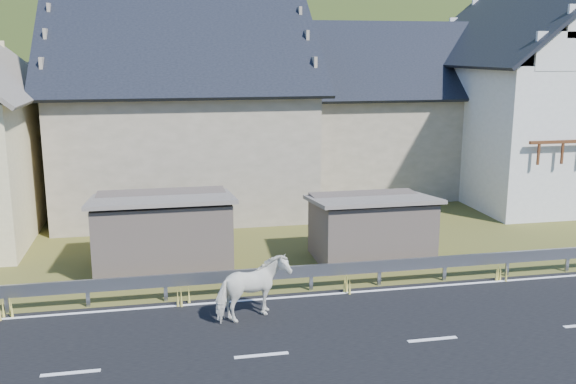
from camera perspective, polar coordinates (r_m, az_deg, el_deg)
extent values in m
plane|color=#394113|center=(14.51, -2.37, -14.45)|extent=(160.00, 160.00, 0.00)
cube|color=black|center=(14.50, -2.37, -14.38)|extent=(60.00, 7.00, 0.04)
cube|color=silver|center=(14.49, -2.37, -14.29)|extent=(60.00, 6.60, 0.01)
cube|color=#93969B|center=(17.63, -4.30, -7.42)|extent=(28.00, 0.08, 0.34)
cube|color=#93969B|center=(18.07, -23.76, -8.77)|extent=(0.10, 0.06, 0.70)
cube|color=#93969B|center=(17.73, -17.37, -8.66)|extent=(0.10, 0.06, 0.70)
cube|color=#93969B|center=(17.62, -10.83, -8.43)|extent=(0.10, 0.06, 0.70)
cube|color=#93969B|center=(17.73, -4.29, -8.10)|extent=(0.10, 0.06, 0.70)
cube|color=#93969B|center=(18.07, 2.07, -7.68)|extent=(0.10, 0.06, 0.70)
cube|color=#93969B|center=(18.61, 8.11, -7.19)|extent=(0.10, 0.06, 0.70)
cube|color=#93969B|center=(19.35, 13.75, -6.66)|extent=(0.10, 0.06, 0.70)
cube|color=#93969B|center=(20.26, 18.91, -6.12)|extent=(0.10, 0.06, 0.70)
cube|color=#93969B|center=(21.31, 23.59, -5.58)|extent=(0.10, 0.06, 0.70)
cube|color=brown|center=(20.05, -11.03, -3.61)|extent=(4.30, 3.30, 2.40)
cube|color=brown|center=(20.64, 7.36, -3.30)|extent=(3.80, 2.90, 2.20)
cube|color=tan|center=(28.10, -9.30, 3.96)|extent=(10.00, 9.00, 5.00)
cube|color=tan|center=(32.04, 8.78, 4.64)|extent=(9.00, 8.00, 4.60)
cube|color=silver|center=(31.92, 20.91, 5.21)|extent=(8.00, 10.00, 6.00)
ellipsoid|color=#1D3111|center=(194.74, -9.29, 4.42)|extent=(440.00, 280.00, 260.00)
imported|color=white|center=(16.00, -3.17, -8.58)|extent=(1.55, 2.05, 1.58)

